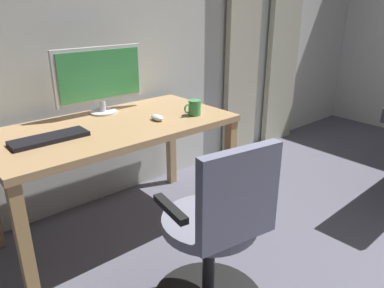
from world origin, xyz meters
TOP-DOWN VIEW (x-y plane):
  - back_room_partition at (0.00, -2.60)m, footprint 4.80×0.10m
  - curtain_left_panel at (-1.03, -2.49)m, footprint 0.44×0.06m
  - curtain_right_panel at (-0.41, -2.49)m, footprint 0.40×0.06m
  - desk at (1.19, -2.08)m, footprint 1.45×0.75m
  - office_chair at (1.22, -1.14)m, footprint 0.56×0.56m
  - computer_monitor at (1.12, -2.33)m, footprint 0.61×0.18m
  - computer_keyboard at (1.59, -2.04)m, footprint 0.40×0.14m
  - computer_mouse at (0.95, -1.96)m, footprint 0.06×0.10m
  - mug_coffee at (0.70, -1.90)m, footprint 0.13×0.08m

SIDE VIEW (x-z plane):
  - office_chair at x=1.22m, z-range -0.03..0.90m
  - desk at x=1.19m, z-range 0.28..1.03m
  - computer_keyboard at x=1.59m, z-range 0.75..0.77m
  - computer_mouse at x=0.95m, z-range 0.75..0.79m
  - mug_coffee at x=0.70m, z-range 0.75..0.85m
  - computer_monitor at x=1.12m, z-range 0.78..1.21m
  - curtain_left_panel at x=-1.03m, z-range 0.00..2.47m
  - curtain_right_panel at x=-0.41m, z-range 0.00..2.47m
  - back_room_partition at x=0.00m, z-range 0.00..2.75m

